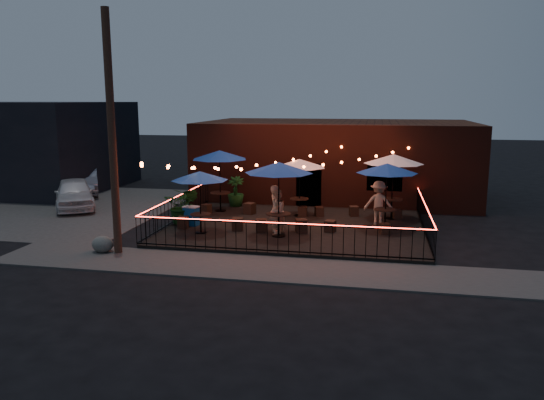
{
  "coord_description": "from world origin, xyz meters",
  "views": [
    {
      "loc": [
        3.07,
        -18.6,
        5.15
      ],
      "look_at": [
        -0.99,
        2.05,
        1.15
      ],
      "focal_mm": 35.0,
      "sensor_mm": 36.0,
      "label": 1
    }
  ],
  "objects": [
    {
      "name": "ground",
      "position": [
        0.0,
        0.0,
        0.0
      ],
      "size": [
        110.0,
        110.0,
        0.0
      ],
      "primitive_type": "plane",
      "color": "black",
      "rests_on": "ground"
    },
    {
      "name": "patio",
      "position": [
        0.0,
        2.0,
        0.07
      ],
      "size": [
        10.0,
        8.0,
        0.15
      ],
      "primitive_type": "cube",
      "color": "black",
      "rests_on": "ground"
    },
    {
      "name": "sidewalk",
      "position": [
        0.0,
        -3.25,
        0.03
      ],
      "size": [
        18.0,
        2.5,
        0.05
      ],
      "primitive_type": "cube",
      "color": "#3B3837",
      "rests_on": "ground"
    },
    {
      "name": "parking_lot",
      "position": [
        -12.0,
        4.0,
        0.01
      ],
      "size": [
        11.0,
        12.0,
        0.02
      ],
      "primitive_type": "cube",
      "color": "#3B3837",
      "rests_on": "ground"
    },
    {
      "name": "brick_building",
      "position": [
        1.0,
        9.99,
        2.0
      ],
      "size": [
        14.0,
        8.0,
        4.0
      ],
      "color": "#38170F",
      "rests_on": "ground"
    },
    {
      "name": "background_building",
      "position": [
        -18.0,
        9.0,
        2.5
      ],
      "size": [
        12.0,
        9.0,
        5.0
      ],
      "primitive_type": "cube",
      "color": "black",
      "rests_on": "ground"
    },
    {
      "name": "utility_pole",
      "position": [
        -5.4,
        -2.6,
        4.0
      ],
      "size": [
        0.26,
        0.26,
        8.0
      ],
      "primitive_type": "cylinder",
      "color": "#392117",
      "rests_on": "ground"
    },
    {
      "name": "fence_front",
      "position": [
        0.0,
        -2.0,
        0.66
      ],
      "size": [
        10.0,
        0.04,
        1.04
      ],
      "color": "black",
      "rests_on": "patio"
    },
    {
      "name": "fence_left",
      "position": [
        -5.0,
        2.0,
        0.66
      ],
      "size": [
        0.04,
        8.0,
        1.04
      ],
      "rotation": [
        0.0,
        0.0,
        1.57
      ],
      "color": "black",
      "rests_on": "patio"
    },
    {
      "name": "fence_right",
      "position": [
        5.0,
        2.0,
        0.66
      ],
      "size": [
        0.04,
        8.0,
        1.04
      ],
      "rotation": [
        0.0,
        0.0,
        1.57
      ],
      "color": "black",
      "rests_on": "patio"
    },
    {
      "name": "festoon_lights",
      "position": [
        -1.01,
        1.7,
        2.52
      ],
      "size": [
        10.02,
        8.72,
        1.32
      ],
      "color": "#FF5B22",
      "rests_on": "ground"
    },
    {
      "name": "cafe_table_0",
      "position": [
        -3.37,
        0.11,
        2.31
      ],
      "size": [
        2.76,
        2.76,
        2.37
      ],
      "rotation": [
        0.0,
        0.0,
        -0.36
      ],
      "color": "black",
      "rests_on": "patio"
    },
    {
      "name": "cafe_table_1",
      "position": [
        -3.8,
        4.15,
        2.68
      ],
      "size": [
        2.82,
        2.82,
        2.77
      ],
      "rotation": [
        0.0,
        0.0,
        -0.13
      ],
      "color": "black",
      "rests_on": "patio"
    },
    {
      "name": "cafe_table_2",
      "position": [
        -0.38,
        0.19,
        2.68
      ],
      "size": [
        2.63,
        2.63,
        2.77
      ],
      "rotation": [
        0.0,
        0.0,
        0.05
      ],
      "color": "black",
      "rests_on": "patio"
    },
    {
      "name": "cafe_table_3",
      "position": [
        -0.13,
        3.81,
        2.42
      ],
      "size": [
        2.7,
        2.7,
        2.49
      ],
      "rotation": [
        0.0,
        0.0,
        -0.22
      ],
      "color": "black",
      "rests_on": "patio"
    },
    {
      "name": "cafe_table_4",
      "position": [
        3.51,
        2.03,
        2.52
      ],
      "size": [
        2.51,
        2.51,
        2.6
      ],
      "rotation": [
        0.0,
        0.0,
        0.07
      ],
      "color": "black",
      "rests_on": "patio"
    },
    {
      "name": "cafe_table_5",
      "position": [
        3.8,
        4.01,
        2.67
      ],
      "size": [
        2.53,
        2.53,
        2.75
      ],
      "rotation": [
        0.0,
        0.0,
        -0.01
      ],
      "color": "black",
      "rests_on": "patio"
    },
    {
      "name": "bistro_chair_0",
      "position": [
        -4.3,
        0.68,
        0.38
      ],
      "size": [
        0.45,
        0.45,
        0.46
      ],
      "primitive_type": "cube",
      "rotation": [
        0.0,
        0.0,
        0.17
      ],
      "color": "black",
      "rests_on": "patio"
    },
    {
      "name": "bistro_chair_1",
      "position": [
        -2.11,
        0.76,
        0.39
      ],
      "size": [
        0.47,
        0.47,
        0.48
      ],
      "primitive_type": "cube",
      "rotation": [
        0.0,
        0.0,
        3.29
      ],
      "color": "black",
      "rests_on": "patio"
    },
    {
      "name": "bistro_chair_2",
      "position": [
        -4.25,
        3.47,
        0.36
      ],
      "size": [
        0.47,
        0.47,
        0.43
      ],
      "primitive_type": "cube",
      "rotation": [
        0.0,
        0.0,
        -0.37
      ],
      "color": "black",
      "rests_on": "patio"
    },
    {
      "name": "bistro_chair_3",
      "position": [
        -2.35,
        3.77,
        0.4
      ],
      "size": [
        0.54,
        0.54,
        0.49
      ],
      "primitive_type": "cube",
      "rotation": [
        0.0,
        0.0,
        2.78
      ],
      "color": "black",
      "rests_on": "patio"
    },
    {
      "name": "bistro_chair_4",
      "position": [
        -1.16,
        0.77,
        0.39
      ],
      "size": [
        0.5,
        0.5,
        0.48
      ],
      "primitive_type": "cube",
      "rotation": [
        0.0,
        0.0,
        0.26
      ],
      "color": "black",
      "rests_on": "patio"
    },
    {
      "name": "bistro_chair_5",
      "position": [
        0.36,
        0.97,
        0.4
      ],
      "size": [
        0.53,
        0.53,
        0.5
      ],
      "primitive_type": "cube",
      "rotation": [
        0.0,
        0.0,
        3.47
      ],
      "color": "black",
      "rests_on": "patio"
    },
    {
      "name": "bistro_chair_6",
      "position": [
        0.03,
        3.72,
        0.37
      ],
      "size": [
        0.38,
        0.38,
        0.44
      ],
      "primitive_type": "cube",
      "rotation": [
        0.0,
        0.0,
        0.02
      ],
      "color": "black",
      "rests_on": "patio"
    },
    {
      "name": "bistro_chair_7",
      "position": [
        0.73,
        3.94,
        0.35
      ],
      "size": [
        0.44,
        0.44,
        0.41
      ],
      "primitive_type": "cube",
      "rotation": [
        0.0,
        0.0,
        3.51
      ],
      "color": "black",
      "rests_on": "patio"
    },
    {
      "name": "bistro_chair_8",
      "position": [
        1.45,
        1.21,
        0.37
      ],
      "size": [
        0.45,
        0.45,
        0.44
      ],
      "primitive_type": "cube",
      "rotation": [
        0.0,
        0.0,
        -0.22
      ],
      "color": "black",
      "rests_on": "patio"
    },
    {
      "name": "bistro_chair_9",
      "position": [
        3.5,
        1.29,
        0.35
      ],
      "size": [
        0.43,
        0.43,
        0.41
      ],
      "primitive_type": "cube",
      "rotation": [
        0.0,
        0.0,
        3.46
      ],
      "color": "black",
      "rests_on": "patio"
    },
    {
      "name": "bistro_chair_10",
      "position": [
        2.21,
        4.24,
        0.37
      ],
      "size": [
        0.45,
        0.45,
        0.43
      ],
      "primitive_type": "cube",
      "rotation": [
        0.0,
        0.0,
        0.29
      ],
      "color": "black",
      "rests_on": "patio"
    },
    {
      "name": "bistro_chair_11",
      "position": [
        4.03,
        3.99,
        0.36
      ],
      "size": [
        0.43,
        0.43,
        0.41
      ],
      "primitive_type": "cube",
      "rotation": [
        0.0,
        0.0,
        3.43
      ],
      "color": "black",
      "rests_on": "patio"
    },
    {
      "name": "patron_a",
      "position": [
        -0.58,
        0.64,
        1.07
      ],
      "size": [
        0.68,
        0.79,
        1.84
      ],
      "primitive_type": "imported",
      "rotation": [
        0.0,
        0.0,
        2.0
      ],
      "color": "tan",
      "rests_on": "patio"
    },
    {
      "name": "patron_b",
      "position": [
        -0.52,
        0.5,
        1.0
      ],
      "size": [
        0.81,
        0.95,
        1.71
      ],
      "primitive_type": "imported",
      "rotation": [
        0.0,
        0.0,
        -1.79
      ],
      "color": "beige",
      "rests_on": "patio"
    },
    {
      "name": "patron_c",
      "position": [
        3.25,
        2.74,
        1.05
      ],
      "size": [
        1.19,
        0.71,
        1.8
      ],
      "primitive_type": "imported",
      "rotation": [
        0.0,
        0.0,
        3.1
      ],
      "color": "tan",
      "rests_on": "patio"
    },
    {
      "name": "potted_shrub_a",
      "position": [
        -4.6,
        1.43,
        0.89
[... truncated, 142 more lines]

